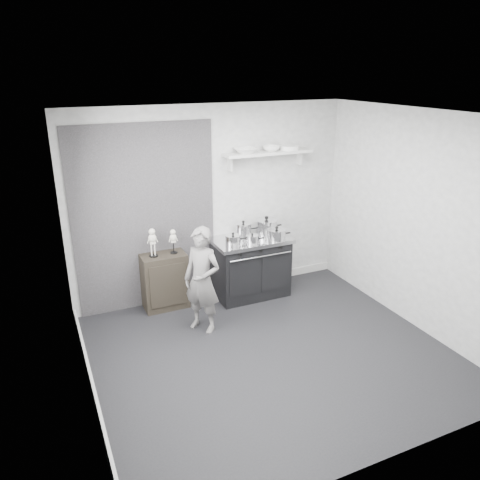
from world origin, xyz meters
The scene contains 16 objects.
ground centered at (0.00, 0.00, 0.00)m, with size 4.00×4.00×0.00m, color black.
room_shell centered at (-0.09, 0.15, 1.64)m, with size 4.02×3.62×2.71m.
wall_shelf centered at (0.80, 1.68, 2.01)m, with size 1.30×0.26×0.24m.
stove centered at (0.45, 1.48, 0.44)m, with size 1.08×0.68×0.87m.
side_cabinet centered at (-0.79, 1.61, 0.39)m, with size 0.60×0.35×0.78m, color black.
child centered at (-0.52, 0.84, 0.68)m, with size 0.49×0.32×1.36m, color slate.
pot_front_left centered at (0.13, 1.37, 0.94)m, with size 0.30×0.21×0.17m.
pot_back_left centered at (0.40, 1.62, 0.96)m, with size 0.32×0.23×0.23m.
pot_back_right centered at (0.75, 1.58, 0.98)m, with size 0.41×0.32×0.26m.
pot_front_right centered at (0.76, 1.29, 0.95)m, with size 0.35×0.26×0.20m.
pot_front_center centered at (0.38, 1.30, 0.93)m, with size 0.26×0.18×0.15m.
skeleton_full centered at (-0.92, 1.61, 1.00)m, with size 0.13×0.08×0.45m, color silver, non-canonical shape.
skeleton_torso centered at (-0.64, 1.61, 0.97)m, with size 0.11×0.07×0.39m, color silver, non-canonical shape.
bowl_large centered at (0.45, 1.67, 2.08)m, with size 0.30×0.30×0.07m, color white.
bowl_small centered at (0.84, 1.67, 2.08)m, with size 0.24×0.24×0.07m, color white.
plate_stack centered at (1.13, 1.67, 2.07)m, with size 0.28×0.28×0.06m, color white.
Camera 1 is at (-2.24, -4.10, 3.13)m, focal length 35.00 mm.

